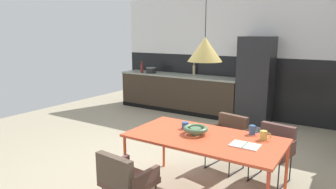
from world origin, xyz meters
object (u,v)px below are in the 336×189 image
object	(u,v)px
fruit_bowl	(196,129)
mug_tall_blue	(264,135)
mug_wide_latte	(185,125)
mug_short_terracotta	(253,130)
dining_table	(204,140)
bottle_vinegar_dark	(142,68)
bottle_wine_green	(194,70)
cooking_pot	(151,70)
pendant_lamp_over_table_near	(205,49)
armchair_far_side	(228,134)
open_book	(245,145)
armchair_by_stool	(273,145)
refrigerator_column	(256,80)
armchair_facing_counter	(124,177)

from	to	relation	value
fruit_bowl	mug_tall_blue	size ratio (longest dim) A/B	2.33
mug_wide_latte	mug_short_terracotta	size ratio (longest dim) A/B	1.05
dining_table	mug_short_terracotta	distance (m)	0.59
dining_table	mug_wide_latte	xyz separation A→B (m)	(-0.34, 0.14, 0.08)
mug_short_terracotta	bottle_vinegar_dark	distance (m)	4.72
dining_table	fruit_bowl	world-z (taller)	fruit_bowl
fruit_bowl	bottle_wine_green	xyz separation A→B (m)	(-1.91, 3.59, 0.23)
cooking_pot	pendant_lamp_over_table_near	bearing A→B (deg)	-46.86
dining_table	fruit_bowl	size ratio (longest dim) A/B	6.02
fruit_bowl	bottle_wine_green	distance (m)	4.08
armchair_far_side	mug_short_terracotta	size ratio (longest dim) A/B	6.37
armchair_far_side	mug_tall_blue	size ratio (longest dim) A/B	6.01
open_book	bottle_vinegar_dark	xyz separation A→B (m)	(-3.84, 3.22, 0.29)
bottle_wine_green	dining_table	bearing A→B (deg)	-60.54
armchair_far_side	open_book	world-z (taller)	armchair_far_side
mug_wide_latte	cooking_pot	world-z (taller)	cooking_pot
mug_tall_blue	mug_short_terracotta	bearing A→B (deg)	143.61
fruit_bowl	armchair_far_side	bearing A→B (deg)	85.59
armchair_far_side	cooking_pot	size ratio (longest dim) A/B	2.91
armchair_by_stool	fruit_bowl	bearing A→B (deg)	59.75
armchair_far_side	cooking_pot	world-z (taller)	cooking_pot
open_book	mug_wide_latte	world-z (taller)	mug_wide_latte
armchair_far_side	mug_tall_blue	distance (m)	0.98
pendant_lamp_over_table_near	armchair_by_stool	bearing A→B (deg)	57.04
armchair_far_side	mug_short_terracotta	distance (m)	0.79
armchair_far_side	bottle_wine_green	world-z (taller)	bottle_wine_green
mug_wide_latte	fruit_bowl	bearing A→B (deg)	-29.90
refrigerator_column	mug_short_terracotta	size ratio (longest dim) A/B	15.58
armchair_far_side	cooking_pot	xyz separation A→B (m)	(-3.05, 2.37, 0.48)
mug_short_terracotta	bottle_wine_green	size ratio (longest dim) A/B	0.41
armchair_far_side	fruit_bowl	xyz separation A→B (m)	(-0.07, -0.89, 0.30)
mug_short_terracotta	fruit_bowl	bearing A→B (deg)	-148.08
bottle_vinegar_dark	pendant_lamp_over_table_near	bearing A→B (deg)	-44.00
fruit_bowl	open_book	world-z (taller)	fruit_bowl
armchair_by_stool	fruit_bowl	world-z (taller)	fruit_bowl
armchair_by_stool	cooking_pot	bearing A→B (deg)	-23.14
armchair_far_side	mug_wide_latte	size ratio (longest dim) A/B	6.09
mug_tall_blue	cooking_pot	distance (m)	4.80
armchair_facing_counter	mug_tall_blue	distance (m)	1.60
fruit_bowl	armchair_by_stool	bearing A→B (deg)	49.72
armchair_facing_counter	open_book	size ratio (longest dim) A/B	2.49
refrigerator_column	mug_wide_latte	size ratio (longest dim) A/B	14.88
mug_wide_latte	cooking_pot	bearing A→B (deg)	131.49
mug_short_terracotta	mug_tall_blue	bearing A→B (deg)	-36.39
open_book	pendant_lamp_over_table_near	world-z (taller)	pendant_lamp_over_table_near
dining_table	cooking_pot	size ratio (longest dim) A/B	6.78
dining_table	cooking_pot	world-z (taller)	cooking_pot
open_book	fruit_bowl	bearing A→B (deg)	174.79
armchair_by_stool	bottle_wine_green	size ratio (longest dim) A/B	2.53
fruit_bowl	mug_short_terracotta	bearing A→B (deg)	31.92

